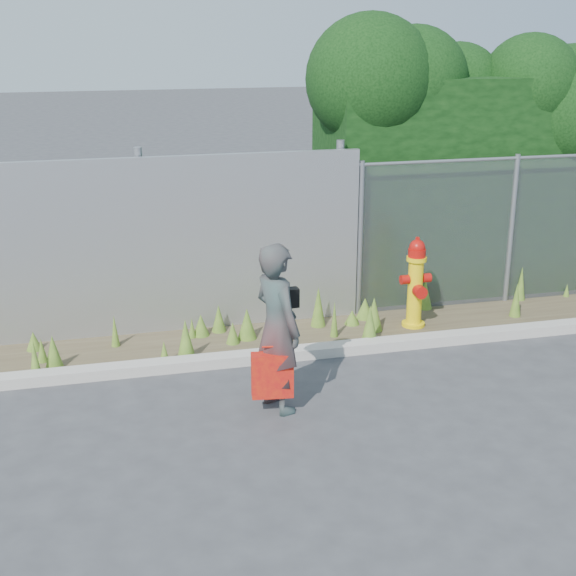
{
  "coord_description": "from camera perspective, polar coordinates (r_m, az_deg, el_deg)",
  "views": [
    {
      "loc": [
        -2.24,
        -6.48,
        3.72
      ],
      "look_at": [
        -0.3,
        1.4,
        1.0
      ],
      "focal_mm": 50.0,
      "sensor_mm": 36.0,
      "label": 1
    }
  ],
  "objects": [
    {
      "name": "woman",
      "position": [
        7.84,
        -0.78,
        -2.86
      ],
      "size": [
        0.61,
        0.73,
        1.72
      ],
      "primitive_type": "imported",
      "rotation": [
        0.0,
        0.0,
        1.93
      ],
      "color": "#0E5E59",
      "rests_on": "ground"
    },
    {
      "name": "corrugated_fence",
      "position": [
        9.89,
        -19.16,
        2.14
      ],
      "size": [
        8.5,
        0.21,
        2.3
      ],
      "color": "#A6A7AC",
      "rests_on": "ground"
    },
    {
      "name": "ground",
      "position": [
        7.8,
        4.68,
        -10.02
      ],
      "size": [
        80.0,
        80.0,
        0.0
      ],
      "primitive_type": "plane",
      "color": "#39393B",
      "rests_on": "ground"
    },
    {
      "name": "weed_strip",
      "position": [
        9.87,
        -0.51,
        -2.8
      ],
      "size": [
        16.0,
        1.28,
        0.53
      ],
      "color": "#4C3F2B",
      "rests_on": "ground"
    },
    {
      "name": "hedge",
      "position": [
        12.43,
        18.21,
        9.91
      ],
      "size": [
        7.63,
        2.03,
        3.84
      ],
      "color": "black",
      "rests_on": "ground"
    },
    {
      "name": "black_shoulder_bag",
      "position": [
        7.87,
        -0.17,
        -0.72
      ],
      "size": [
        0.26,
        0.11,
        0.19
      ],
      "rotation": [
        0.0,
        0.0,
        0.06
      ],
      "color": "black"
    },
    {
      "name": "red_tote_bag",
      "position": [
        7.87,
        -1.13,
        -6.2
      ],
      "size": [
        0.41,
        0.15,
        0.53
      ],
      "rotation": [
        0.0,
        0.0,
        -0.12
      ],
      "color": "#B40A12"
    },
    {
      "name": "fire_hydrant",
      "position": [
        10.16,
        9.06,
        0.25
      ],
      "size": [
        0.4,
        0.35,
        1.18
      ],
      "rotation": [
        0.0,
        0.0,
        0.02
      ],
      "color": "yellow",
      "rests_on": "ground"
    },
    {
      "name": "curb",
      "position": [
        9.33,
        1.21,
        -4.58
      ],
      "size": [
        16.0,
        0.22,
        0.12
      ],
      "primitive_type": "cube",
      "color": "#AAA49A",
      "rests_on": "ground"
    }
  ]
}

